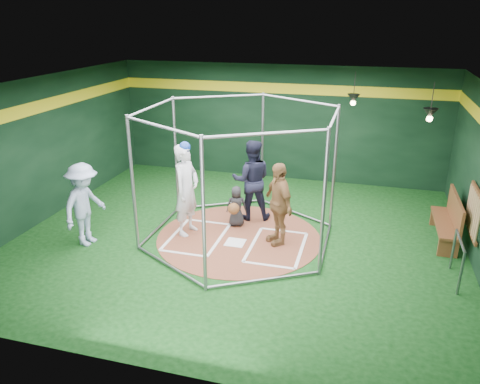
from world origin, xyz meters
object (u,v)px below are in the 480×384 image
(umpire, at_px, (251,180))
(batter_figure, at_px, (187,189))
(dugout_bench, at_px, (450,219))
(visitor_leopard, at_px, (278,204))

(umpire, bearing_deg, batter_figure, 30.28)
(dugout_bench, bearing_deg, batter_figure, -168.26)
(batter_figure, bearing_deg, dugout_bench, 11.74)
(umpire, height_order, dugout_bench, umpire)
(batter_figure, relative_size, visitor_leopard, 1.18)
(dugout_bench, bearing_deg, visitor_leopard, -162.98)
(visitor_leopard, xyz_separation_m, umpire, (-0.91, 1.17, 0.07))
(visitor_leopard, xyz_separation_m, dugout_bench, (3.73, 1.14, -0.41))
(visitor_leopard, height_order, dugout_bench, visitor_leopard)
(batter_figure, height_order, umpire, batter_figure)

